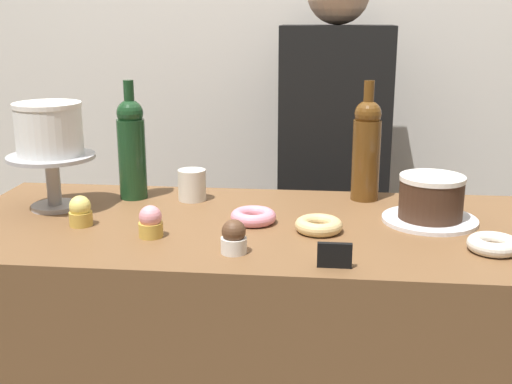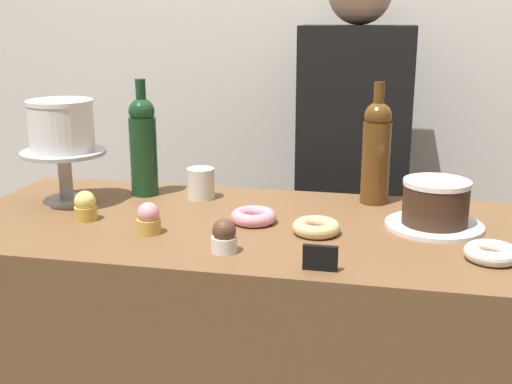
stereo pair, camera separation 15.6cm
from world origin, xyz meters
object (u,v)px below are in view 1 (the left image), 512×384
(barista_figure, at_px, (332,194))
(price_sign_chalkboard, at_px, (335,255))
(wine_bottle_green, at_px, (132,147))
(coffee_cup_ceramic, at_px, (192,185))
(donut_glazed, at_px, (319,225))
(chocolate_round_cake, at_px, (431,197))
(cupcake_strawberry, at_px, (151,222))
(cupcake_lemon, at_px, (80,212))
(cake_stand_pedestal, at_px, (53,172))
(wine_bottle_amber, at_px, (366,148))
(cupcake_chocolate, at_px, (234,237))
(white_layer_cake, at_px, (49,129))
(donut_sugar, at_px, (493,244))
(donut_pink, at_px, (253,216))

(barista_figure, bearing_deg, price_sign_chalkboard, -90.25)
(wine_bottle_green, xyz_separation_m, coffee_cup_ceramic, (0.17, -0.01, -0.10))
(donut_glazed, bearing_deg, chocolate_round_cake, 21.40)
(cupcake_strawberry, relative_size, cupcake_lemon, 1.00)
(chocolate_round_cake, xyz_separation_m, donut_glazed, (-0.27, -0.11, -0.05))
(cake_stand_pedestal, xyz_separation_m, wine_bottle_green, (0.18, 0.12, 0.05))
(wine_bottle_amber, xyz_separation_m, cupcake_chocolate, (-0.30, -0.45, -0.11))
(donut_glazed, bearing_deg, wine_bottle_green, 155.02)
(cupcake_chocolate, bearing_deg, white_layer_cake, 151.79)
(white_layer_cake, distance_m, donut_sugar, 1.11)
(cupcake_lemon, xyz_separation_m, price_sign_chalkboard, (0.61, -0.21, -0.01))
(chocolate_round_cake, xyz_separation_m, wine_bottle_green, (-0.79, 0.13, 0.08))
(chocolate_round_cake, height_order, donut_sugar, chocolate_round_cake)
(wine_bottle_green, bearing_deg, barista_figure, 39.42)
(white_layer_cake, bearing_deg, cupcake_chocolate, -28.21)
(wine_bottle_amber, bearing_deg, cupcake_lemon, -156.15)
(chocolate_round_cake, distance_m, cupcake_lemon, 0.85)
(donut_pink, height_order, price_sign_chalkboard, price_sign_chalkboard)
(cupcake_lemon, height_order, donut_sugar, cupcake_lemon)
(cupcake_strawberry, bearing_deg, donut_glazed, 11.30)
(wine_bottle_green, height_order, barista_figure, barista_figure)
(cupcake_chocolate, height_order, donut_glazed, cupcake_chocolate)
(white_layer_cake, distance_m, donut_glazed, 0.73)
(cake_stand_pedestal, relative_size, wine_bottle_amber, 0.69)
(coffee_cup_ceramic, bearing_deg, cupcake_strawberry, -95.95)
(white_layer_cake, height_order, coffee_cup_ceramic, white_layer_cake)
(donut_pink, bearing_deg, cake_stand_pedestal, 173.05)
(donut_sugar, bearing_deg, cupcake_strawberry, 178.87)
(cupcake_chocolate, bearing_deg, donut_sugar, 7.01)
(wine_bottle_amber, height_order, cupcake_chocolate, wine_bottle_amber)
(cupcake_strawberry, distance_m, coffee_cup_ceramic, 0.31)
(donut_pink, bearing_deg, price_sign_chalkboard, -54.32)
(white_layer_cake, xyz_separation_m, wine_bottle_amber, (0.81, 0.18, -0.07))
(coffee_cup_ceramic, bearing_deg, donut_sugar, -24.24)
(cupcake_strawberry, distance_m, barista_figure, 0.89)
(price_sign_chalkboard, relative_size, coffee_cup_ceramic, 0.82)
(cake_stand_pedestal, distance_m, white_layer_cake, 0.11)
(chocolate_round_cake, xyz_separation_m, cupcake_lemon, (-0.84, -0.12, -0.03))
(chocolate_round_cake, relative_size, donut_pink, 1.41)
(cupcake_strawberry, relative_size, cupcake_chocolate, 1.00)
(cupcake_strawberry, bearing_deg, cupcake_chocolate, -22.17)
(wine_bottle_amber, bearing_deg, donut_pink, -139.33)
(cake_stand_pedestal, bearing_deg, donut_pink, -6.95)
(donut_glazed, xyz_separation_m, price_sign_chalkboard, (0.03, -0.22, 0.01))
(price_sign_chalkboard, xyz_separation_m, barista_figure, (0.00, 0.92, -0.13))
(donut_sugar, height_order, coffee_cup_ceramic, coffee_cup_ceramic)
(donut_glazed, xyz_separation_m, donut_pink, (-0.16, 0.05, 0.00))
(donut_pink, relative_size, coffee_cup_ceramic, 1.32)
(cupcake_chocolate, xyz_separation_m, donut_pink, (0.02, 0.21, -0.02))
(wine_bottle_amber, xyz_separation_m, cupcake_lemon, (-0.69, -0.31, -0.11))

